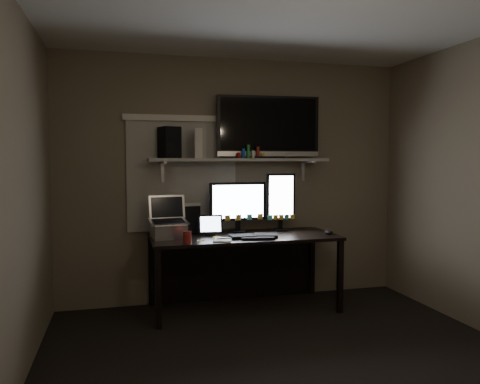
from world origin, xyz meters
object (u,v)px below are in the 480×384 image
object	(u,v)px
monitor_portrait	(281,202)
game_console	(200,144)
desk	(241,251)
keyboard	(254,236)
mouse	(329,232)
speaker	(169,143)
tablet	(210,225)
monitor_landscape	(238,207)
tv	(268,127)
laptop	(168,218)
cup	(187,237)

from	to	relation	value
monitor_portrait	game_console	size ratio (longest dim) A/B	2.10
desk	monitor_portrait	world-z (taller)	monitor_portrait
desk	keyboard	distance (m)	0.33
mouse	speaker	world-z (taller)	speaker
tablet	monitor_portrait	bearing A→B (deg)	17.41
desk	monitor_landscape	size ratio (longest dim) A/B	3.03
keyboard	game_console	xyz separation A→B (m)	(-0.45, 0.35, 0.88)
monitor_landscape	keyboard	world-z (taller)	monitor_landscape
desk	tv	bearing A→B (deg)	18.33
mouse	game_console	world-z (taller)	game_console
monitor_portrait	speaker	size ratio (longest dim) A/B	1.99
laptop	tablet	bearing A→B (deg)	-1.54
desk	speaker	xyz separation A→B (m)	(-0.69, 0.10, 1.08)
tablet	laptop	distance (m)	0.42
tablet	monitor_landscape	bearing A→B (deg)	31.89
tv	desk	bearing A→B (deg)	-157.75
mouse	cup	xyz separation A→B (m)	(-1.42, -0.14, 0.03)
speaker	laptop	bearing A→B (deg)	-119.04
desk	keyboard	world-z (taller)	keyboard
desk	mouse	xyz separation A→B (m)	(0.83, -0.27, 0.20)
tablet	cup	bearing A→B (deg)	-121.58
mouse	tv	size ratio (longest dim) A/B	0.11
monitor_landscape	monitor_portrait	size ratio (longest dim) A/B	0.99
monitor_portrait	tablet	distance (m)	0.81
desk	cup	distance (m)	0.76
monitor_portrait	cup	bearing A→B (deg)	-153.07
mouse	tv	xyz separation A→B (m)	(-0.51, 0.37, 1.05)
laptop	game_console	world-z (taller)	game_console
desk	monitor_landscape	xyz separation A→B (m)	(-0.01, 0.08, 0.44)
keyboard	tv	size ratio (longest dim) A/B	0.44
desk	game_console	size ratio (longest dim) A/B	6.27
game_console	monitor_portrait	bearing A→B (deg)	17.28
mouse	game_console	bearing A→B (deg)	159.47
desk	mouse	bearing A→B (deg)	-17.93
tablet	game_console	xyz separation A→B (m)	(-0.07, 0.15, 0.79)
cup	game_console	size ratio (longest dim) A/B	0.37
game_console	speaker	world-z (taller)	speaker
cup	speaker	world-z (taller)	speaker
tv	cup	bearing A→B (deg)	-146.61
monitor_landscape	laptop	xyz separation A→B (m)	(-0.72, -0.19, -0.07)
desk	tablet	size ratio (longest dim) A/B	7.68
speaker	game_console	bearing A→B (deg)	-23.10
monitor_portrait	tablet	xyz separation A→B (m)	(-0.77, -0.15, -0.20)
tablet	tv	bearing A→B (deg)	21.45
keyboard	laptop	xyz separation A→B (m)	(-0.79, 0.16, 0.18)
monitor_landscape	cup	xyz separation A→B (m)	(-0.59, -0.49, -0.21)
laptop	speaker	xyz separation A→B (m)	(0.04, 0.21, 0.71)
monitor_landscape	speaker	distance (m)	0.94
keyboard	game_console	size ratio (longest dim) A/B	1.63
mouse	tablet	distance (m)	1.17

